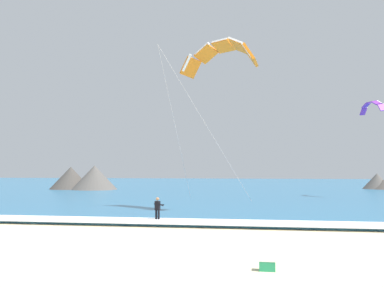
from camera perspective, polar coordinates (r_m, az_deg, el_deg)
ground_plane at (r=14.07m, az=-13.95°, el=-18.03°), size 200.00×200.00×0.00m
sea at (r=86.12m, az=5.52°, el=-5.64°), size 200.00×120.00×0.20m
surf_foam at (r=27.61m, az=-2.07°, el=-10.34°), size 200.00×3.07×0.04m
surfboard at (r=28.65m, az=-4.67°, el=-10.47°), size 0.90×1.47×0.09m
kitesurfer at (r=28.57m, az=-4.64°, el=-8.65°), size 0.64×0.63×1.69m
kite_primary at (r=34.99m, az=3.88°, el=12.02°), size 6.87×7.71×12.79m
kite_distant at (r=54.30m, az=23.04°, el=4.75°), size 2.23×4.13×1.52m
headland_right at (r=77.65m, az=23.90°, el=-4.80°), size 5.84×5.95×2.82m
headland_left at (r=72.77m, az=-14.14°, el=-4.56°), size 12.02×9.72×4.12m
cooler_box at (r=15.75m, az=10.07°, el=-15.71°), size 0.58×0.38×0.40m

